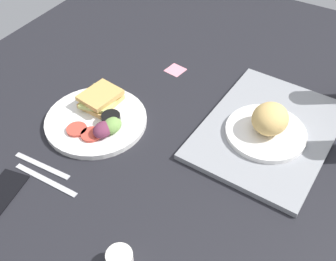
{
  "coord_description": "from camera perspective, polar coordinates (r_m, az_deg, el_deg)",
  "views": [
    {
      "loc": [
        67.33,
        41.35,
        78.6
      ],
      "look_at": [
        2.0,
        3.0,
        4.0
      ],
      "focal_mm": 42.99,
      "sensor_mm": 36.0,
      "label": 1
    }
  ],
  "objects": [
    {
      "name": "cell_phone",
      "position": [
        1.05,
        -22.77,
        -8.34
      ],
      "size": [
        15.49,
        9.74,
        0.8
      ],
      "primitive_type": "cube",
      "rotation": [
        0.0,
        0.0,
        0.19
      ],
      "color": "black",
      "rests_on": "ground_plane"
    },
    {
      "name": "serving_tray",
      "position": [
        1.14,
        14.02,
        0.02
      ],
      "size": [
        46.54,
        35.13,
        1.6
      ],
      "primitive_type": "cube",
      "rotation": [
        0.0,
        0.0,
        -0.05
      ],
      "color": "gray",
      "rests_on": "ground_plane"
    },
    {
      "name": "plate_with_salad",
      "position": [
        1.15,
        -9.85,
        1.86
      ],
      "size": [
        28.7,
        28.7,
        5.4
      ],
      "color": "white",
      "rests_on": "ground_plane"
    },
    {
      "name": "fork",
      "position": [
        1.08,
        -17.44,
        -4.75
      ],
      "size": [
        2.13,
        17.04,
        0.5
      ],
      "primitive_type": "cube",
      "rotation": [
        0.0,
        0.0,
        1.61
      ],
      "color": "#B7B7BC",
      "rests_on": "ground_plane"
    },
    {
      "name": "bread_plate_near",
      "position": [
        1.1,
        14.01,
        0.76
      ],
      "size": [
        21.71,
        21.71,
        8.92
      ],
      "color": "white",
      "rests_on": "serving_tray"
    },
    {
      "name": "knife",
      "position": [
        1.05,
        -16.97,
        -6.68
      ],
      "size": [
        1.6,
        19.01,
        0.5
      ],
      "primitive_type": "cube",
      "rotation": [
        0.0,
        0.0,
        1.58
      ],
      "color": "#B7B7BC",
      "rests_on": "ground_plane"
    },
    {
      "name": "espresso_cup",
      "position": [
        0.87,
        -6.85,
        -17.71
      ],
      "size": [
        5.6,
        5.6,
        4.0
      ],
      "primitive_type": "cylinder",
      "color": "silver",
      "rests_on": "ground_plane"
    },
    {
      "name": "sticky_note",
      "position": [
        1.34,
        1.06,
        8.58
      ],
      "size": [
        6.37,
        6.37,
        0.12
      ],
      "primitive_type": "cube",
      "rotation": [
        0.0,
        0.0,
        -0.15
      ],
      "color": "pink",
      "rests_on": "ground_plane"
    },
    {
      "name": "ground_plane",
      "position": [
        1.13,
        -0.8,
        -0.84
      ],
      "size": [
        190.0,
        150.0,
        3.0
      ],
      "primitive_type": "cube",
      "color": "black"
    }
  ]
}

